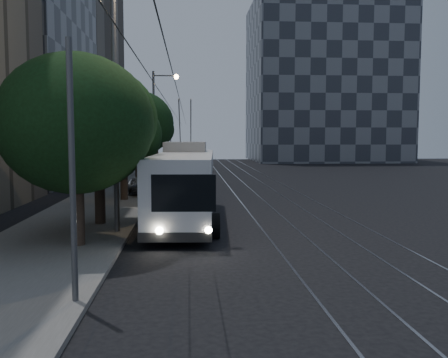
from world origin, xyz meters
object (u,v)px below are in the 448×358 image
car_white_d (184,166)px  streetlamp_far (158,114)px  car_white_b (184,172)px  pickup_silver (165,181)px  trolleybus (185,185)px  streetlamp_near (126,63)px  car_white_a (181,180)px  car_white_c (179,168)px

car_white_d → streetlamp_far: bearing=-97.6°
car_white_b → pickup_silver: bearing=-107.0°
pickup_silver → car_white_b: (1.15, 11.19, -0.23)m
trolleybus → streetlamp_far: size_ratio=1.26×
streetlamp_near → trolleybus: bearing=53.4°
car_white_d → streetlamp_far: size_ratio=0.45×
streetlamp_near → car_white_d: bearing=86.7°
streetlamp_near → streetlamp_far: (-0.29, 25.25, -0.85)m
streetlamp_near → streetlamp_far: size_ratio=1.16×
car_white_a → streetlamp_near: (-1.82, -15.79, 5.87)m
pickup_silver → car_white_d: (1.06, 18.26, -0.17)m
car_white_b → car_white_d: size_ratio=1.07×
trolleybus → pickup_silver: size_ratio=1.86×
car_white_c → car_white_d: bearing=63.1°
trolleybus → streetlamp_near: 6.19m
car_white_b → trolleybus: bearing=-100.5°
car_white_a → streetlamp_near: 16.94m
trolleybus → car_white_c: trolleybus is taller
car_white_b → streetlamp_near: streetlamp_near is taller
car_white_d → car_white_a: bearing=-80.0°
pickup_silver → streetlamp_near: size_ratio=0.58×
pickup_silver → car_white_b: 11.25m
pickup_silver → car_white_c: (0.56, 16.10, -0.20)m
trolleybus → streetlamp_far: (-2.49, 22.29, 4.12)m
car_white_d → streetlamp_far: streetlamp_far is taller
car_white_b → car_white_d: 7.07m
streetlamp_near → car_white_a: bearing=83.4°
car_white_b → streetlamp_near: 25.65m
car_white_c → car_white_d: 2.22m
car_white_b → car_white_c: car_white_c is taller
trolleybus → car_white_d: size_ratio=2.82×
streetlamp_near → car_white_b: bearing=85.5°
pickup_silver → car_white_b: bearing=109.0°
trolleybus → pickup_silver: bearing=100.5°
trolleybus → car_white_d: 29.01m
pickup_silver → car_white_a: (1.02, 2.10, -0.15)m
trolleybus → streetlamp_far: 22.80m
trolleybus → car_white_a: bearing=94.7°
car_white_a → car_white_c: 14.01m
car_white_b → streetlamp_near: size_ratio=0.41×
pickup_silver → car_white_a: size_ratio=1.48×
pickup_silver → car_white_b: pickup_silver is taller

